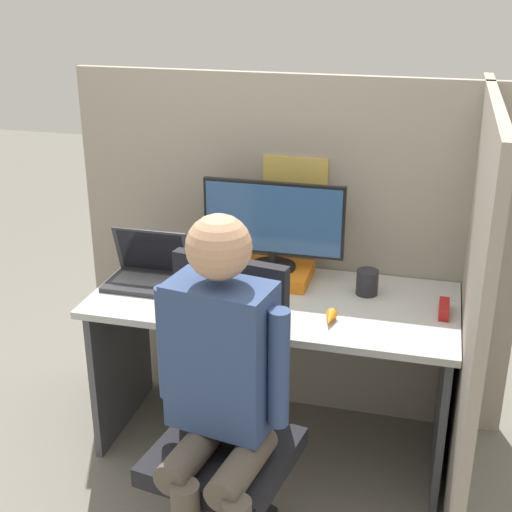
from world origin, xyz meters
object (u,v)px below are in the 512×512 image
(laptop, at_px, (148,273))
(stapler, at_px, (444,309))
(person, at_px, (219,382))
(coffee_mug, at_px, (367,282))
(paper_box, at_px, (273,273))
(carrot_toy, at_px, (330,318))
(office_chair, at_px, (227,412))
(monitor, at_px, (273,223))

(laptop, bearing_deg, stapler, 0.89)
(stapler, height_order, person, person)
(laptop, height_order, coffee_mug, laptop)
(paper_box, distance_m, carrot_toy, 0.47)
(paper_box, xyz_separation_m, person, (0.04, -0.91, 0.00))
(stapler, distance_m, coffee_mug, 0.34)
(stapler, bearing_deg, office_chair, -141.03)
(office_chair, bearing_deg, paper_box, 90.76)
(carrot_toy, bearing_deg, person, -116.06)
(laptop, xyz_separation_m, person, (0.55, -0.73, -0.01))
(stapler, xyz_separation_m, office_chair, (-0.73, -0.59, -0.22))
(paper_box, height_order, carrot_toy, paper_box)
(monitor, height_order, office_chair, monitor)
(carrot_toy, bearing_deg, paper_box, 131.50)
(office_chair, xyz_separation_m, coffee_mug, (0.41, 0.70, 0.25))
(carrot_toy, xyz_separation_m, office_chair, (-0.30, -0.40, -0.22))
(paper_box, bearing_deg, monitor, 90.00)
(carrot_toy, bearing_deg, coffee_mug, 70.82)
(laptop, distance_m, person, 0.92)
(monitor, distance_m, coffee_mug, 0.47)
(carrot_toy, relative_size, coffee_mug, 1.09)
(office_chair, distance_m, person, 0.28)
(person, bearing_deg, carrot_toy, 63.94)
(stapler, distance_m, person, 1.03)
(paper_box, distance_m, monitor, 0.24)
(paper_box, bearing_deg, coffee_mug, -6.19)
(person, height_order, coffee_mug, person)
(carrot_toy, bearing_deg, laptop, 168.07)
(person, relative_size, coffee_mug, 12.41)
(laptop, distance_m, stapler, 1.25)
(monitor, bearing_deg, stapler, -12.37)
(stapler, xyz_separation_m, person, (-0.70, -0.75, 0.01))
(laptop, relative_size, coffee_mug, 3.17)
(laptop, xyz_separation_m, carrot_toy, (0.82, -0.17, -0.02))
(laptop, bearing_deg, person, -53.15)
(paper_box, distance_m, laptop, 0.54)
(laptop, xyz_separation_m, coffee_mug, (0.93, 0.13, 0.01))
(carrot_toy, relative_size, office_chair, 0.11)
(laptop, bearing_deg, office_chair, -47.44)
(coffee_mug, bearing_deg, person, -113.70)
(person, bearing_deg, paper_box, 92.38)
(laptop, xyz_separation_m, stapler, (1.25, 0.02, -0.02))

